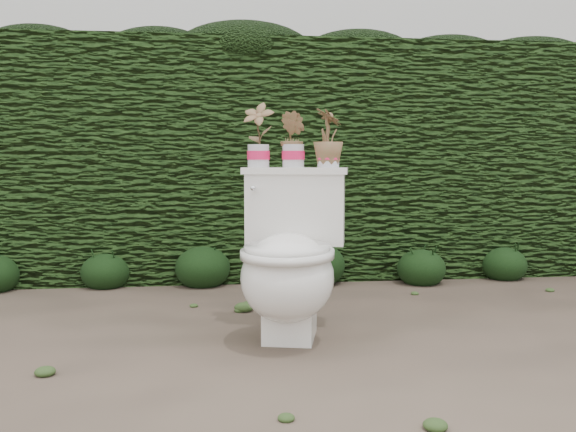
{
  "coord_description": "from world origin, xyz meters",
  "views": [
    {
      "loc": [
        -0.3,
        -3.03,
        0.82
      ],
      "look_at": [
        0.06,
        -0.06,
        0.55
      ],
      "focal_mm": 40.0,
      "sensor_mm": 36.0,
      "label": 1
    }
  ],
  "objects": [
    {
      "name": "ground",
      "position": [
        0.0,
        0.0,
        0.0
      ],
      "size": [
        60.0,
        60.0,
        0.0
      ],
      "primitive_type": "plane",
      "color": "brown",
      "rests_on": "ground"
    },
    {
      "name": "liriope_clump_4",
      "position": [
        0.39,
        1.07,
        0.15
      ],
      "size": [
        0.38,
        0.38,
        0.3
      ],
      "primitive_type": "ellipsoid",
      "color": "black",
      "rests_on": "ground"
    },
    {
      "name": "toilet",
      "position": [
        0.06,
        -0.2,
        0.36
      ],
      "size": [
        0.6,
        0.77,
        0.78
      ],
      "rotation": [
        0.0,
        0.0,
        -0.24
      ],
      "color": "white",
      "rests_on": "ground"
    },
    {
      "name": "potted_plant_right",
      "position": [
        0.27,
        -0.01,
        0.91
      ],
      "size": [
        0.18,
        0.18,
        0.26
      ],
      "primitive_type": "imported",
      "rotation": [
        0.0,
        0.0,
        1.8
      ],
      "color": "#226E2C",
      "rests_on": "toilet"
    },
    {
      "name": "hedge",
      "position": [
        0.0,
        1.6,
        0.8
      ],
      "size": [
        8.0,
        1.0,
        1.6
      ],
      "primitive_type": "cube",
      "color": "#264416",
      "rests_on": "ground"
    },
    {
      "name": "liriope_clump_3",
      "position": [
        -0.35,
        1.1,
        0.14
      ],
      "size": [
        0.36,
        0.36,
        0.28
      ],
      "primitive_type": "ellipsoid",
      "color": "black",
      "rests_on": "ground"
    },
    {
      "name": "liriope_clump_2",
      "position": [
        -0.97,
        1.13,
        0.13
      ],
      "size": [
        0.31,
        0.31,
        0.25
      ],
      "primitive_type": "ellipsoid",
      "color": "black",
      "rests_on": "ground"
    },
    {
      "name": "potted_plant_center",
      "position": [
        0.1,
        0.03,
        0.9
      ],
      "size": [
        0.16,
        0.17,
        0.25
      ],
      "primitive_type": "imported",
      "rotation": [
        0.0,
        0.0,
        5.18
      ],
      "color": "#226E2C",
      "rests_on": "toilet"
    },
    {
      "name": "liriope_clump_6",
      "position": [
        1.69,
        1.09,
        0.12
      ],
      "size": [
        0.31,
        0.31,
        0.25
      ],
      "primitive_type": "ellipsoid",
      "color": "black",
      "rests_on": "ground"
    },
    {
      "name": "liriope_clump_5",
      "position": [
        1.08,
        0.99,
        0.13
      ],
      "size": [
        0.32,
        0.32,
        0.25
      ],
      "primitive_type": "ellipsoid",
      "color": "black",
      "rests_on": "ground"
    },
    {
      "name": "potted_plant_left",
      "position": [
        -0.06,
        0.07,
        0.93
      ],
      "size": [
        0.19,
        0.17,
        0.3
      ],
      "primitive_type": "imported",
      "rotation": [
        0.0,
        0.0,
        5.77
      ],
      "color": "#226E2C",
      "rests_on": "toilet"
    },
    {
      "name": "house_wall",
      "position": [
        0.6,
        6.0,
        2.0
      ],
      "size": [
        8.0,
        3.5,
        4.0
      ],
      "primitive_type": "cube",
      "color": "silver",
      "rests_on": "ground"
    }
  ]
}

